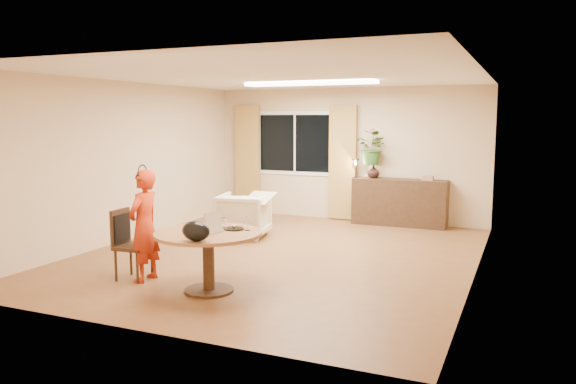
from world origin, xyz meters
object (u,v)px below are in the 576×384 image
object	(u,v)px
dining_chair	(133,245)
sideboard	(400,202)
dining_table	(208,245)
child	(144,226)
armchair	(244,215)

from	to	relation	value
dining_chair	sideboard	distance (m)	5.38
dining_table	child	xyz separation A→B (m)	(-0.96, 0.08, 0.14)
dining_table	armchair	size ratio (longest dim) A/B	1.51
dining_table	armchair	distance (m)	3.04
dining_chair	armchair	world-z (taller)	dining_chair
dining_chair	child	size ratio (longest dim) A/B	0.64
child	armchair	distance (m)	2.80
dining_chair	sideboard	size ratio (longest dim) A/B	0.50
dining_table	sideboard	size ratio (longest dim) A/B	0.71
dining_chair	armchair	xyz separation A→B (m)	(0.08, 2.79, -0.07)
dining_chair	armchair	distance (m)	2.79
armchair	sideboard	world-z (taller)	sideboard
armchair	sideboard	bearing A→B (deg)	-147.29
child	armchair	world-z (taller)	child
child	dining_chair	bearing A→B (deg)	-88.97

